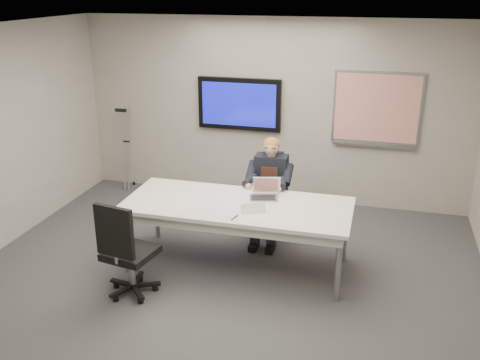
% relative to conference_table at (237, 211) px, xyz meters
% --- Properties ---
extents(floor, '(6.00, 6.00, 0.02)m').
position_rel_conference_table_xyz_m(floor, '(-0.08, -0.71, -0.73)').
color(floor, '#353537').
rests_on(floor, ground).
extents(ceiling, '(6.00, 6.00, 0.02)m').
position_rel_conference_table_xyz_m(ceiling, '(-0.08, -0.71, 2.07)').
color(ceiling, white).
rests_on(ceiling, wall_back).
extents(wall_back, '(6.00, 0.02, 2.80)m').
position_rel_conference_table_xyz_m(wall_back, '(-0.08, 2.29, 0.67)').
color(wall_back, '#9B958C').
rests_on(wall_back, ground).
extents(conference_table, '(2.67, 1.12, 0.82)m').
position_rel_conference_table_xyz_m(conference_table, '(0.00, 0.00, 0.00)').
color(conference_table, white).
rests_on(conference_table, ground).
extents(tv_display, '(1.30, 0.09, 0.80)m').
position_rel_conference_table_xyz_m(tv_display, '(-0.58, 2.24, 0.77)').
color(tv_display, black).
rests_on(tv_display, wall_back).
extents(whiteboard, '(1.25, 0.08, 1.10)m').
position_rel_conference_table_xyz_m(whiteboard, '(1.47, 2.26, 0.80)').
color(whiteboard, '#97999F').
rests_on(whiteboard, wall_back).
extents(office_chair_far, '(0.48, 0.48, 0.98)m').
position_rel_conference_table_xyz_m(office_chair_far, '(0.20, 1.03, -0.42)').
color(office_chair_far, black).
rests_on(office_chair_far, ground).
extents(office_chair_near, '(0.63, 0.63, 1.13)m').
position_rel_conference_table_xyz_m(office_chair_near, '(-0.97, -0.94, -0.37)').
color(office_chair_near, black).
rests_on(office_chair_near, ground).
extents(seated_person, '(0.43, 0.73, 1.38)m').
position_rel_conference_table_xyz_m(seated_person, '(0.20, 0.78, -0.17)').
color(seated_person, '#1D2430').
rests_on(seated_person, office_chair_far).
extents(crutch, '(0.39, 0.65, 1.46)m').
position_rel_conference_table_xyz_m(crutch, '(-2.45, 2.08, -0.02)').
color(crutch, '#A4A7AC').
rests_on(crutch, ground).
extents(laptop, '(0.38, 0.39, 0.24)m').
position_rel_conference_table_xyz_m(laptop, '(0.27, 0.27, 0.15)').
color(laptop, '#BCBCBE').
rests_on(laptop, conference_table).
extents(name_tent, '(0.27, 0.17, 0.10)m').
position_rel_conference_table_xyz_m(name_tent, '(0.24, -0.20, 0.15)').
color(name_tent, white).
rests_on(name_tent, conference_table).
extents(pen, '(0.04, 0.15, 0.01)m').
position_rel_conference_table_xyz_m(pen, '(0.08, -0.41, 0.10)').
color(pen, black).
rests_on(pen, conference_table).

